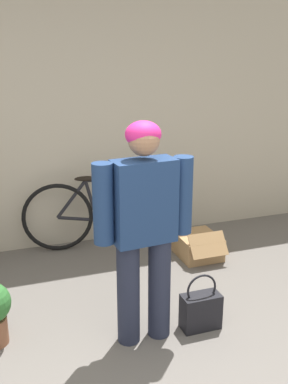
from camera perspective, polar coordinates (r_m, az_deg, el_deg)
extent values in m
cube|color=#B7AD99|center=(4.59, -10.36, 8.82)|extent=(8.00, 0.06, 2.60)
cube|color=white|center=(4.91, -3.36, -1.83)|extent=(0.08, 0.01, 0.12)
cylinder|color=#23283D|center=(3.17, -2.00, -12.72)|extent=(0.16, 0.16, 0.75)
cylinder|color=#23283D|center=(3.23, 1.95, -12.05)|extent=(0.16, 0.16, 0.75)
cube|color=navy|center=(2.93, 0.00, -1.22)|extent=(0.43, 0.23, 0.56)
cylinder|color=navy|center=(2.85, -5.22, -1.53)|extent=(0.13, 0.13, 0.53)
cylinder|color=navy|center=(3.02, 4.92, -0.41)|extent=(0.13, 0.13, 0.53)
sphere|color=#A37556|center=(2.83, 0.00, 6.59)|extent=(0.20, 0.20, 0.20)
ellipsoid|color=#EA2884|center=(2.83, -0.10, 7.35)|extent=(0.23, 0.21, 0.17)
torus|color=black|center=(4.63, -10.90, -3.21)|extent=(0.71, 0.15, 0.71)
torus|color=black|center=(4.73, 1.89, -2.46)|extent=(0.71, 0.15, 0.71)
cylinder|color=black|center=(4.64, -8.42, -3.39)|extent=(0.40, 0.10, 0.09)
cylinder|color=black|center=(4.57, -9.20, -0.91)|extent=(0.32, 0.08, 0.40)
cylinder|color=black|center=(4.59, -6.70, -1.09)|extent=(0.14, 0.06, 0.44)
cylinder|color=black|center=(4.62, -2.80, -0.98)|extent=(0.55, 0.13, 0.44)
cylinder|color=black|center=(4.55, -3.49, 1.55)|extent=(0.63, 0.13, 0.05)
cylinder|color=black|center=(4.66, 1.16, -0.44)|extent=(0.16, 0.06, 0.37)
cylinder|color=black|center=(4.59, 0.65, 2.01)|extent=(0.07, 0.04, 0.08)
cylinder|color=black|center=(4.59, 0.89, 2.38)|extent=(0.10, 0.46, 0.02)
ellipsoid|color=black|center=(4.52, -7.46, 1.70)|extent=(0.23, 0.11, 0.05)
cube|color=black|center=(3.45, 7.21, -14.81)|extent=(0.29, 0.15, 0.27)
torus|color=black|center=(3.35, 7.33, -12.13)|extent=(0.23, 0.02, 0.23)
cube|color=#A87F51|center=(4.55, 6.82, -6.77)|extent=(0.39, 0.44, 0.22)
cube|color=#A87F51|center=(4.33, 8.16, -6.67)|extent=(0.37, 0.16, 0.20)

